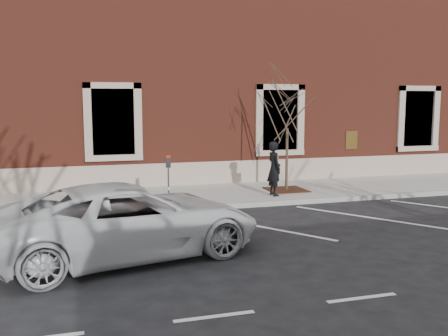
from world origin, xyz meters
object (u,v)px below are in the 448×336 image
object	(u,v)px
parking_meter	(168,171)
sapling	(288,111)
man	(274,169)
white_truck	(129,220)

from	to	relation	value
parking_meter	sapling	size ratio (longest dim) A/B	0.38
man	white_truck	xyz separation A→B (m)	(-4.93, -4.52, -0.26)
white_truck	man	bearing A→B (deg)	-60.32
white_truck	parking_meter	bearing A→B (deg)	-33.45
parking_meter	sapling	distance (m)	4.66
parking_meter	sapling	world-z (taller)	sapling
sapling	man	bearing A→B (deg)	-134.92
man	sapling	world-z (taller)	sapling
parking_meter	white_truck	distance (m)	4.30
sapling	white_truck	world-z (taller)	sapling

